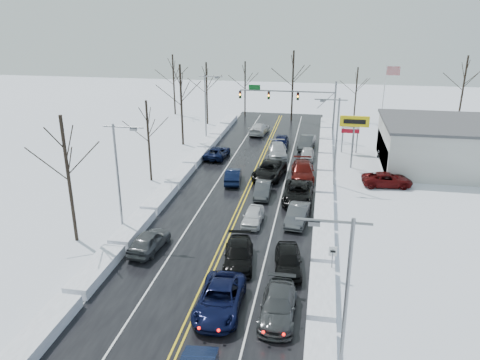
% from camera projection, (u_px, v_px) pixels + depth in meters
% --- Properties ---
extents(ground, '(160.00, 160.00, 0.00)m').
position_uv_depth(ground, '(234.00, 219.00, 40.46)').
color(ground, silver).
rests_on(ground, ground).
extents(road_surface, '(14.00, 84.00, 0.01)m').
position_uv_depth(road_surface, '(239.00, 210.00, 42.31)').
color(road_surface, black).
rests_on(road_surface, ground).
extents(snow_bank_left, '(1.66, 72.00, 0.77)m').
position_uv_depth(snow_bank_left, '(158.00, 204.00, 43.56)').
color(snow_bank_left, white).
rests_on(snow_bank_left, ground).
extents(snow_bank_right, '(1.66, 72.00, 0.77)m').
position_uv_depth(snow_bank_right, '(324.00, 216.00, 41.05)').
color(snow_bank_right, white).
rests_on(snow_bank_right, ground).
extents(traffic_signal_mast, '(13.28, 0.39, 8.00)m').
position_uv_depth(traffic_signal_mast, '(297.00, 99.00, 63.84)').
color(traffic_signal_mast, slate).
rests_on(traffic_signal_mast, ground).
extents(tires_plus_sign, '(3.20, 0.34, 6.00)m').
position_uv_depth(tires_plus_sign, '(354.00, 125.00, 51.77)').
color(tires_plus_sign, slate).
rests_on(tires_plus_sign, ground).
extents(used_vehicles_sign, '(2.20, 0.22, 4.65)m').
position_uv_depth(used_vehicles_sign, '(351.00, 127.00, 57.89)').
color(used_vehicles_sign, slate).
rests_on(used_vehicles_sign, ground).
extents(speed_limit_sign, '(0.55, 0.09, 2.35)m').
position_uv_depth(speed_limit_sign, '(333.00, 256.00, 31.15)').
color(speed_limit_sign, slate).
rests_on(speed_limit_sign, ground).
extents(flagpole, '(1.87, 1.20, 10.00)m').
position_uv_depth(flagpole, '(385.00, 96.00, 63.60)').
color(flagpole, silver).
rests_on(flagpole, ground).
extents(dealership_building, '(20.40, 12.40, 5.30)m').
position_uv_depth(dealership_building, '(475.00, 146.00, 52.20)').
color(dealership_building, beige).
rests_on(dealership_building, ground).
extents(streetlight_se, '(3.20, 0.25, 9.00)m').
position_uv_depth(streetlight_se, '(342.00, 294.00, 20.63)').
color(streetlight_se, slate).
rests_on(streetlight_se, ground).
extents(streetlight_ne, '(3.20, 0.25, 9.00)m').
position_uv_depth(streetlight_ne, '(335.00, 135.00, 46.48)').
color(streetlight_ne, slate).
rests_on(streetlight_ne, ground).
extents(streetlight_sw, '(3.20, 0.25, 9.00)m').
position_uv_depth(streetlight_sw, '(120.00, 171.00, 36.30)').
color(streetlight_sw, slate).
rests_on(streetlight_sw, ground).
extents(streetlight_nw, '(3.20, 0.25, 9.00)m').
position_uv_depth(streetlight_nw, '(207.00, 103.00, 62.16)').
color(streetlight_nw, slate).
rests_on(streetlight_nw, ground).
extents(tree_left_b, '(4.00, 4.00, 10.00)m').
position_uv_depth(tree_left_b, '(66.00, 155.00, 34.40)').
color(tree_left_b, '#2D231C').
rests_on(tree_left_b, ground).
extents(tree_left_c, '(3.40, 3.40, 8.50)m').
position_uv_depth(tree_left_c, '(148.00, 126.00, 47.53)').
color(tree_left_c, '#2D231C').
rests_on(tree_left_c, ground).
extents(tree_left_d, '(4.20, 4.20, 10.50)m').
position_uv_depth(tree_left_d, '(181.00, 89.00, 60.09)').
color(tree_left_d, '#2D231C').
rests_on(tree_left_d, ground).
extents(tree_left_e, '(3.80, 3.80, 9.50)m').
position_uv_depth(tree_left_e, '(207.00, 81.00, 71.35)').
color(tree_left_e, '#2D231C').
rests_on(tree_left_e, ground).
extents(tree_far_a, '(4.00, 4.00, 10.00)m').
position_uv_depth(tree_far_a, '(173.00, 73.00, 77.96)').
color(tree_far_a, '#2D231C').
rests_on(tree_far_a, ground).
extents(tree_far_b, '(3.60, 3.60, 9.00)m').
position_uv_depth(tree_far_b, '(245.00, 78.00, 77.14)').
color(tree_far_b, '#2D231C').
rests_on(tree_far_b, ground).
extents(tree_far_c, '(4.40, 4.40, 11.00)m').
position_uv_depth(tree_far_c, '(293.00, 72.00, 73.48)').
color(tree_far_c, '#2D231C').
rests_on(tree_far_c, ground).
extents(tree_far_d, '(3.40, 3.40, 8.50)m').
position_uv_depth(tree_far_d, '(357.00, 84.00, 73.82)').
color(tree_far_d, '#2D231C').
rests_on(tree_far_d, ground).
extents(tree_far_e, '(4.20, 4.20, 10.50)m').
position_uv_depth(tree_far_e, '(465.00, 77.00, 71.15)').
color(tree_far_e, '#2D231C').
rests_on(tree_far_e, ground).
extents(queued_car_2, '(2.76, 5.71, 1.57)m').
position_uv_depth(queued_car_2, '(220.00, 310.00, 28.29)').
color(queued_car_2, black).
rests_on(queued_car_2, ground).
extents(queued_car_3, '(2.70, 5.27, 1.46)m').
position_uv_depth(queued_car_3, '(238.00, 263.00, 33.44)').
color(queued_car_3, black).
rests_on(queued_car_3, ground).
extents(queued_car_4, '(1.70, 3.96, 1.33)m').
position_uv_depth(queued_car_4, '(253.00, 223.00, 39.68)').
color(queued_car_4, silver).
rests_on(queued_car_4, ground).
extents(queued_car_5, '(1.56, 4.22, 1.38)m').
position_uv_depth(queued_car_5, '(263.00, 196.00, 45.39)').
color(queued_car_5, '#383B3D').
rests_on(queued_car_5, ground).
extents(queued_car_6, '(3.60, 6.38, 1.68)m').
position_uv_depth(queued_car_6, '(269.00, 177.00, 50.39)').
color(queued_car_6, black).
rests_on(queued_car_6, ground).
extents(queued_car_7, '(2.95, 5.77, 1.60)m').
position_uv_depth(queued_car_7, '(277.00, 157.00, 57.44)').
color(queued_car_7, '#9DA1A5').
rests_on(queued_car_7, ground).
extents(queued_car_8, '(1.97, 4.73, 1.60)m').
position_uv_depth(queued_car_8, '(281.00, 148.00, 61.14)').
color(queued_car_8, black).
rests_on(queued_car_8, ground).
extents(queued_car_11, '(2.10, 5.11, 1.48)m').
position_uv_depth(queued_car_11, '(278.00, 316.00, 27.73)').
color(queued_car_11, '#393C3E').
rests_on(queued_car_11, ground).
extents(queued_car_12, '(2.34, 4.79, 1.57)m').
position_uv_depth(queued_car_12, '(288.00, 270.00, 32.57)').
color(queued_car_12, black).
rests_on(queued_car_12, ground).
extents(queued_car_13, '(2.05, 4.69, 1.50)m').
position_uv_depth(queued_car_13, '(297.00, 223.00, 39.79)').
color(queued_car_13, '#424447').
rests_on(queued_car_13, ground).
extents(queued_car_14, '(2.74, 5.93, 1.65)m').
position_uv_depth(queued_car_14, '(298.00, 201.00, 44.35)').
color(queued_car_14, black).
rests_on(queued_car_14, ground).
extents(queued_car_15, '(2.80, 6.01, 1.70)m').
position_uv_depth(queued_car_15, '(302.00, 178.00, 50.12)').
color(queued_car_15, '#450C09').
rests_on(queued_car_15, ground).
extents(queued_car_16, '(1.58, 3.93, 1.34)m').
position_uv_depth(queued_car_16, '(307.00, 159.00, 56.46)').
color(queued_car_16, '#B9B9BB').
rests_on(queued_car_16, ground).
extents(queued_car_17, '(2.26, 5.07, 1.62)m').
position_uv_depth(queued_car_17, '(306.00, 148.00, 60.90)').
color(queued_car_17, '#383A3C').
rests_on(queued_car_17, ground).
extents(oncoming_car_0, '(2.06, 4.58, 1.46)m').
position_uv_depth(oncoming_car_0, '(233.00, 182.00, 49.02)').
color(oncoming_car_0, black).
rests_on(oncoming_car_0, ground).
extents(oncoming_car_1, '(2.68, 5.14, 1.38)m').
position_uv_depth(oncoming_car_1, '(217.00, 158.00, 57.04)').
color(oncoming_car_1, black).
rests_on(oncoming_car_1, ground).
extents(oncoming_car_2, '(2.79, 5.61, 1.57)m').
position_uv_depth(oncoming_car_2, '(259.00, 134.00, 67.79)').
color(oncoming_car_2, silver).
rests_on(oncoming_car_2, ground).
extents(oncoming_car_3, '(2.33, 4.74, 1.56)m').
position_uv_depth(oncoming_car_3, '(150.00, 250.00, 35.31)').
color(oncoming_car_3, '#45484B').
rests_on(oncoming_car_3, ground).
extents(parked_car_0, '(5.30, 2.89, 1.41)m').
position_uv_depth(parked_car_0, '(386.00, 186.00, 47.97)').
color(parked_car_0, '#450909').
rests_on(parked_car_0, ground).
extents(parked_car_1, '(2.16, 4.88, 1.39)m').
position_uv_depth(parked_car_1, '(408.00, 169.00, 52.98)').
color(parked_car_1, '#3B3D40').
rests_on(parked_car_1, ground).
extents(parked_car_2, '(2.34, 4.70, 1.54)m').
position_uv_depth(parked_car_2, '(385.00, 155.00, 58.05)').
color(parked_car_2, black).
rests_on(parked_car_2, ground).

